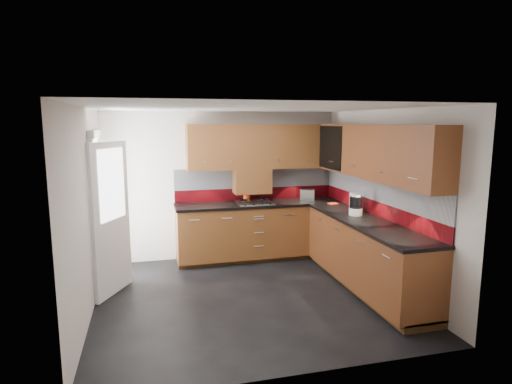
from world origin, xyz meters
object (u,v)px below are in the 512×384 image
object	(u,v)px
toaster	(307,195)
food_processor	(356,205)
gas_hob	(254,202)
utensil_pot	(247,196)

from	to	relation	value
toaster	food_processor	bearing A→B (deg)	-81.01
toaster	food_processor	world-z (taller)	food_processor
gas_hob	toaster	distance (m)	0.95
utensil_pot	toaster	size ratio (longest dim) A/B	1.41
toaster	gas_hob	bearing A→B (deg)	-174.10
food_processor	utensil_pot	bearing A→B (deg)	130.69
utensil_pot	toaster	distance (m)	1.03
utensil_pot	food_processor	size ratio (longest dim) A/B	1.26
gas_hob	food_processor	size ratio (longest dim) A/B	1.88
utensil_pot	toaster	xyz separation A→B (m)	(1.03, -0.11, -0.01)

